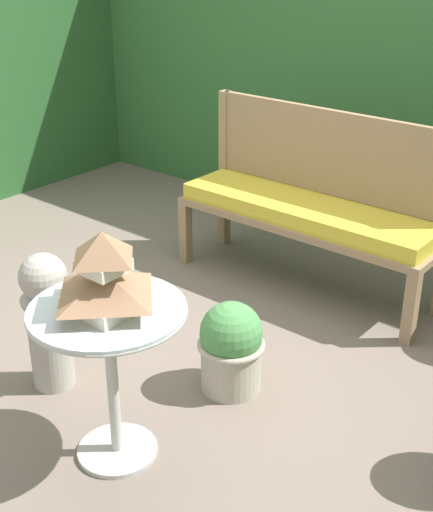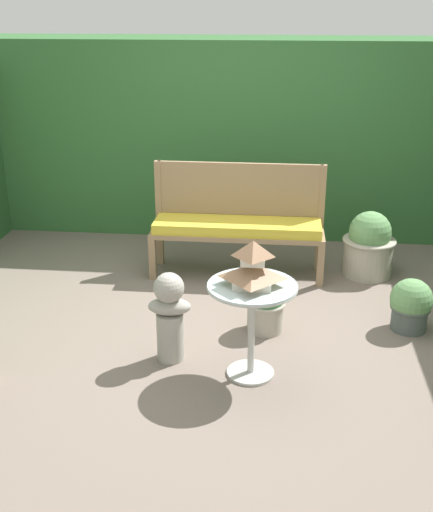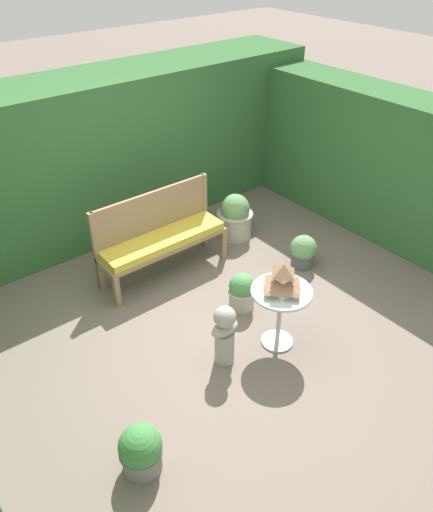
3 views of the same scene
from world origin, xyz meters
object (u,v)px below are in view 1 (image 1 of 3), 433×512
object	(u,v)px
garden_bust	(48,317)
garden_bench	(307,217)
patio_table	(110,343)
potted_plant_path_edge	(231,347)
pagoda_birdhouse	(105,277)

from	to	relation	value
garden_bust	garden_bench	bearing A→B (deg)	74.36
patio_table	potted_plant_path_edge	distance (m)	0.70
patio_table	garden_bust	xyz separation A→B (m)	(-0.57, 0.14, -0.16)
garden_bench	patio_table	world-z (taller)	patio_table
potted_plant_path_edge	garden_bench	bearing A→B (deg)	105.65
garden_bench	pagoda_birdhouse	world-z (taller)	pagoda_birdhouse
pagoda_birdhouse	potted_plant_path_edge	bearing A→B (deg)	83.20
garden_bust	potted_plant_path_edge	distance (m)	0.82
garden_bust	potted_plant_path_edge	bearing A→B (deg)	34.47
patio_table	pagoda_birdhouse	bearing A→B (deg)	180.00
patio_table	pagoda_birdhouse	distance (m)	0.27
pagoda_birdhouse	garden_bust	world-z (taller)	pagoda_birdhouse
pagoda_birdhouse	potted_plant_path_edge	size ratio (longest dim) A/B	0.76
garden_bench	patio_table	size ratio (longest dim) A/B	2.34
garden_bench	potted_plant_path_edge	bearing A→B (deg)	-74.35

